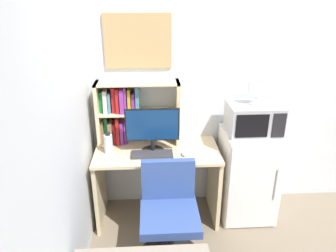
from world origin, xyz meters
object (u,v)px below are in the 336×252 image
(monitor, at_px, (152,129))
(desk_fan, at_px, (258,90))
(keyboard, at_px, (152,154))
(computer_mouse, at_px, (184,153))
(microwave, at_px, (254,119))
(hutch_bookshelf, at_px, (126,111))
(wall_corkboard, at_px, (138,41))
(mini_fridge, at_px, (247,175))
(water_bottle, at_px, (108,144))
(desk_chair, at_px, (169,221))

(monitor, bearing_deg, desk_fan, 2.12)
(keyboard, xyz_separation_m, computer_mouse, (0.29, -0.01, 0.01))
(microwave, bearing_deg, computer_mouse, -169.13)
(hutch_bookshelf, xyz_separation_m, monitor, (0.24, -0.22, -0.09))
(hutch_bookshelf, bearing_deg, microwave, -8.85)
(microwave, relative_size, wall_corkboard, 0.79)
(computer_mouse, bearing_deg, hutch_bookshelf, 149.61)
(hutch_bookshelf, height_order, keyboard, hutch_bookshelf)
(mini_fridge, height_order, wall_corkboard, wall_corkboard)
(monitor, bearing_deg, wall_corkboard, 109.83)
(water_bottle, bearing_deg, desk_chair, -44.41)
(water_bottle, distance_m, mini_fridge, 1.37)
(hutch_bookshelf, height_order, wall_corkboard, wall_corkboard)
(keyboard, distance_m, computer_mouse, 0.29)
(keyboard, relative_size, wall_corkboard, 0.62)
(wall_corkboard, bearing_deg, computer_mouse, -45.24)
(keyboard, height_order, wall_corkboard, wall_corkboard)
(desk_fan, bearing_deg, mini_fridge, 148.61)
(monitor, xyz_separation_m, wall_corkboard, (-0.11, 0.31, 0.71))
(desk_chair, bearing_deg, hutch_bookshelf, 116.33)
(water_bottle, xyz_separation_m, microwave, (1.32, 0.04, 0.19))
(desk_fan, relative_size, desk_chair, 0.29)
(microwave, xyz_separation_m, desk_chair, (-0.80, -0.54, -0.66))
(monitor, distance_m, desk_fan, 0.98)
(monitor, bearing_deg, hutch_bookshelf, 137.43)
(desk_chair, bearing_deg, keyboard, 106.29)
(keyboard, height_order, desk_chair, desk_chair)
(mini_fridge, bearing_deg, keyboard, -173.50)
(hutch_bookshelf, xyz_separation_m, desk_chair, (0.36, -0.72, -0.70))
(desk_chair, bearing_deg, wall_corkboard, 105.79)
(water_bottle, bearing_deg, hutch_bookshelf, 54.57)
(desk_fan, distance_m, desk_chair, 1.35)
(hutch_bookshelf, distance_m, desk_chair, 1.07)
(wall_corkboard, bearing_deg, hutch_bookshelf, -145.30)
(keyboard, distance_m, wall_corkboard, 1.01)
(hutch_bookshelf, relative_size, computer_mouse, 8.78)
(computer_mouse, relative_size, desk_chair, 0.10)
(wall_corkboard, bearing_deg, keyboard, -74.79)
(hutch_bookshelf, xyz_separation_m, keyboard, (0.23, -0.29, -0.31))
(mini_fridge, bearing_deg, desk_chair, -145.98)
(keyboard, xyz_separation_m, microwave, (0.93, 0.11, 0.28))
(monitor, xyz_separation_m, keyboard, (-0.01, -0.07, -0.22))
(monitor, height_order, desk_chair, monitor)
(water_bottle, bearing_deg, wall_corkboard, 47.30)
(hutch_bookshelf, bearing_deg, monitor, -42.57)
(microwave, relative_size, desk_fan, 1.92)
(desk_fan, bearing_deg, computer_mouse, -169.70)
(monitor, xyz_separation_m, desk_chair, (0.12, -0.50, -0.61))
(keyboard, bearing_deg, monitor, 82.74)
(hutch_bookshelf, bearing_deg, desk_fan, -9.09)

